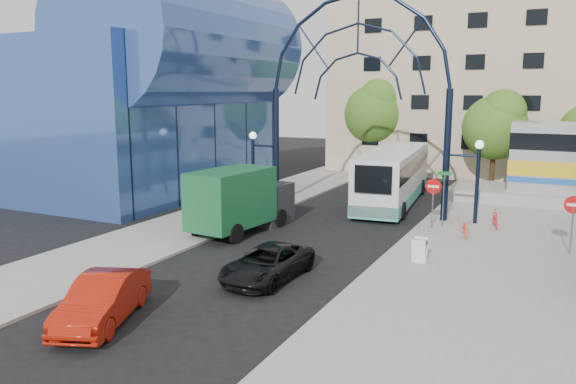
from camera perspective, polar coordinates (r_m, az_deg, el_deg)
The scene contains 18 objects.
ground at distance 20.06m, azimuth -7.03°, elevation -9.90°, with size 120.00×120.00×0.00m, color black.
sidewalk_east at distance 20.98m, azimuth 18.37°, elevation -9.28°, with size 8.00×56.00×0.12m, color gray.
plaza_west at distance 28.35m, azimuth -11.40°, elevation -3.88°, with size 5.00×50.00×0.12m, color gray.
gateway_arch at distance 31.51m, azimuth 7.07°, elevation 13.22°, with size 13.64×0.44×12.10m.
stop_sign at distance 28.67m, azimuth 14.53°, elevation 0.10°, with size 0.80×0.07×2.50m.
do_not_enter_sign at distance 26.16m, azimuth 27.00°, elevation -1.70°, with size 0.76×0.07×2.48m.
street_name_sign at distance 29.16m, azimuth 15.56°, elevation 0.49°, with size 0.70×0.70×2.80m.
sandwich_board at distance 23.03m, azimuth 13.23°, elevation -5.49°, with size 0.55×0.61×0.99m.
transit_hall at distance 40.05m, azimuth -13.93°, elevation 9.70°, with size 16.50×18.00×14.50m.
apartment_block at distance 51.36m, azimuth 17.07°, elevation 9.95°, with size 20.00×12.10×14.00m.
tree_north_a at distance 41.90m, azimuth 20.45°, elevation 6.50°, with size 4.48×4.48×7.00m.
tree_north_b at distance 47.83m, azimuth 8.93°, elevation 8.20°, with size 5.12×5.12×8.00m.
city_bus at distance 35.18m, azimuth 10.67°, elevation 1.66°, with size 3.85×12.24×3.31m.
green_truck at distance 27.70m, azimuth -4.73°, elevation -0.80°, with size 2.92×6.49×3.18m.
black_suv at distance 20.85m, azimuth -2.10°, elevation -7.24°, with size 2.06×4.46×1.24m, color black.
red_sedan at distance 18.01m, azimuth -18.29°, elevation -10.32°, with size 1.52×4.35×1.43m, color #A3190A.
bike_near_a at distance 27.75m, azimuth 17.57°, elevation -3.46°, with size 0.55×1.58×0.83m, color orange.
bike_near_b at distance 29.82m, azimuth 20.31°, elevation -2.58°, with size 0.44×1.55×0.93m, color red.
Camera 1 is at (10.44, -15.69, 6.89)m, focal length 35.00 mm.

